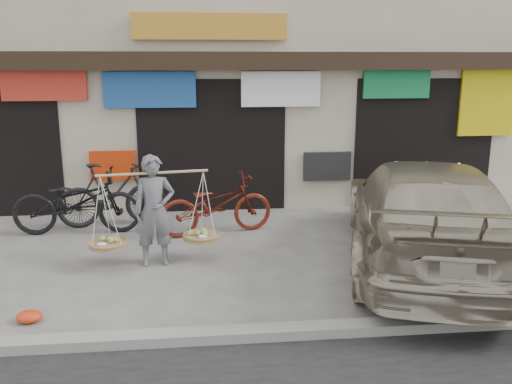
{
  "coord_description": "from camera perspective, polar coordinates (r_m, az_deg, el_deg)",
  "views": [
    {
      "loc": [
        -0.25,
        -7.53,
        3.04
      ],
      "look_at": [
        0.63,
        0.9,
        0.99
      ],
      "focal_mm": 38.0,
      "sensor_mm": 36.0,
      "label": 1
    }
  ],
  "objects": [
    {
      "name": "shophouse_block",
      "position": [
        13.95,
        -5.15,
        15.21
      ],
      "size": [
        14.0,
        6.32,
        7.0
      ],
      "color": "beige",
      "rests_on": "ground"
    },
    {
      "name": "red_bag",
      "position": [
        7.18,
        -22.77,
        -11.99
      ],
      "size": [
        0.31,
        0.25,
        0.14
      ],
      "primitive_type": "ellipsoid",
      "color": "red",
      "rests_on": "ground"
    },
    {
      "name": "bike_0",
      "position": [
        10.22,
        -18.33,
        -0.97
      ],
      "size": [
        2.26,
        0.8,
        1.19
      ],
      "primitive_type": "imported",
      "rotation": [
        0.0,
        0.0,
        1.58
      ],
      "color": "black",
      "rests_on": "ground"
    },
    {
      "name": "kerb",
      "position": [
        6.28,
        -3.08,
        -14.75
      ],
      "size": [
        70.0,
        0.25,
        0.12
      ],
      "primitive_type": "cube",
      "color": "gray",
      "rests_on": "ground"
    },
    {
      "name": "street_vendor",
      "position": [
        8.32,
        -10.62,
        -2.37
      ],
      "size": [
        1.96,
        0.78,
        1.7
      ],
      "rotation": [
        0.0,
        0.0,
        0.15
      ],
      "color": "slate",
      "rests_on": "ground"
    },
    {
      "name": "bike_1",
      "position": [
        10.52,
        -14.89,
        -0.25
      ],
      "size": [
        2.09,
        0.91,
        1.21
      ],
      "primitive_type": "imported",
      "rotation": [
        0.0,
        0.0,
        1.74
      ],
      "color": "black",
      "rests_on": "ground"
    },
    {
      "name": "suv",
      "position": [
        8.65,
        17.35,
        -2.07
      ],
      "size": [
        3.65,
        5.92,
        1.6
      ],
      "rotation": [
        0.0,
        0.0,
        2.87
      ],
      "color": "#B4A891",
      "rests_on": "ground"
    },
    {
      "name": "bike_2",
      "position": [
        9.73,
        -4.22,
        -1.33
      ],
      "size": [
        2.17,
        1.18,
        1.08
      ],
      "primitive_type": "imported",
      "rotation": [
        0.0,
        0.0,
        1.81
      ],
      "color": "maroon",
      "rests_on": "ground"
    },
    {
      "name": "ground",
      "position": [
        8.12,
        -3.82,
        -8.43
      ],
      "size": [
        70.0,
        70.0,
        0.0
      ],
      "primitive_type": "plane",
      "color": "gray",
      "rests_on": "ground"
    }
  ]
}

